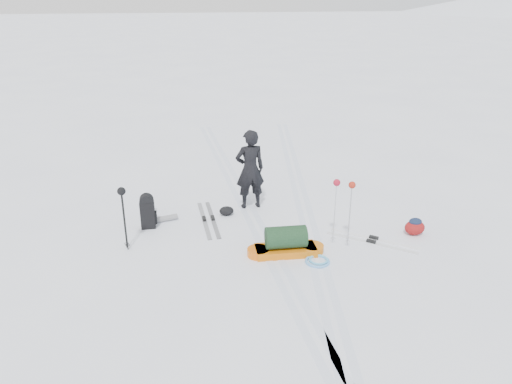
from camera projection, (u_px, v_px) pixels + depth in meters
ground at (260, 231)px, 10.93m from camera, size 200.00×200.00×0.00m
snow_hill_backdrop at (453, 310)px, 123.11m from camera, size 359.50×192.00×162.45m
ski_tracks at (279, 213)px, 11.81m from camera, size 3.38×17.97×0.01m
skier at (250, 169)px, 11.78m from camera, size 0.76×0.55×1.93m
pulk_sled at (286, 244)px, 9.93m from camera, size 1.56×0.53×0.60m
expedition_rucksack at (150, 212)px, 11.01m from camera, size 0.81×0.52×0.80m
ski_poles_black at (122, 199)px, 9.78m from camera, size 0.17×0.19×1.36m
ski_poles_silver at (344, 191)px, 9.94m from camera, size 0.40×0.32×1.42m
touring_skis_grey at (209, 219)px, 11.45m from camera, size 0.41×1.99×0.07m
touring_skis_white at (372, 241)px, 10.50m from camera, size 1.72×1.43×0.07m
rope_coil at (318, 261)px, 9.70m from camera, size 0.59×0.59×0.06m
small_daypack at (415, 227)px, 10.73m from camera, size 0.47×0.37×0.38m
thermos_pair at (151, 208)px, 11.73m from camera, size 0.19×0.30×0.30m
stuff_sack at (227, 211)px, 11.67m from camera, size 0.35×0.27×0.21m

